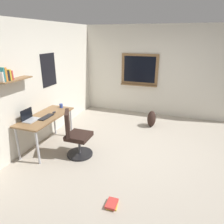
% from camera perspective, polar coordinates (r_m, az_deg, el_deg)
% --- Properties ---
extents(ground_plane, '(5.20, 5.20, 0.00)m').
position_cam_1_polar(ground_plane, '(4.45, 9.34, -11.13)').
color(ground_plane, '#ADA393').
rests_on(ground_plane, ground).
extents(wall_back, '(5.00, 0.30, 2.60)m').
position_cam_1_polar(wall_back, '(4.93, -19.17, 7.49)').
color(wall_back, silver).
rests_on(wall_back, ground).
extents(wall_right, '(0.22, 5.00, 2.60)m').
position_cam_1_polar(wall_right, '(6.32, 13.91, 10.59)').
color(wall_right, silver).
rests_on(wall_right, ground).
extents(desk, '(1.35, 0.58, 0.72)m').
position_cam_1_polar(desk, '(4.58, -17.69, -1.95)').
color(desk, olive).
rests_on(desk, ground).
extents(office_chair, '(0.55, 0.56, 0.95)m').
position_cam_1_polar(office_chair, '(4.21, -9.92, -6.77)').
color(office_chair, black).
rests_on(office_chair, ground).
extents(laptop, '(0.31, 0.21, 0.23)m').
position_cam_1_polar(laptop, '(4.40, -21.66, -1.47)').
color(laptop, '#ADAFB5').
rests_on(laptop, desk).
extents(keyboard, '(0.37, 0.13, 0.02)m').
position_cam_1_polar(keyboard, '(4.46, -17.56, -1.32)').
color(keyboard, black).
rests_on(keyboard, desk).
extents(computer_mouse, '(0.10, 0.06, 0.03)m').
position_cam_1_polar(computer_mouse, '(4.67, -15.56, -0.06)').
color(computer_mouse, '#262628').
rests_on(computer_mouse, desk).
extents(coffee_mug, '(0.08, 0.08, 0.09)m').
position_cam_1_polar(coffee_mug, '(4.96, -13.75, 1.68)').
color(coffee_mug, '#334CA5').
rests_on(coffee_mug, desk).
extents(backpack, '(0.32, 0.22, 0.43)m').
position_cam_1_polar(backpack, '(5.63, 10.76, -1.82)').
color(backpack, black).
rests_on(backpack, ground).
extents(book_stack_on_floor, '(0.24, 0.18, 0.06)m').
position_cam_1_polar(book_stack_on_floor, '(3.26, -0.00, -23.84)').
color(book_stack_on_floor, gold).
rests_on(book_stack_on_floor, ground).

